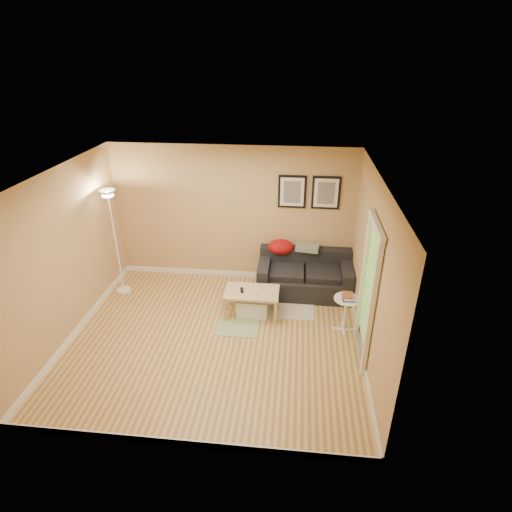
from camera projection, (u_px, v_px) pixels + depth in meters
The scene contains 25 objects.
floor at pixel (216, 338), 6.51m from camera, with size 4.50×4.50×0.00m, color tan.
ceiling at pixel (207, 177), 5.33m from camera, with size 4.50×4.50×0.00m, color white.
wall_back at pixel (233, 215), 7.69m from camera, with size 4.50×4.50×0.00m, color tan.
wall_front at pixel (172, 358), 4.15m from camera, with size 4.50×4.50×0.00m, color tan.
wall_left at pixel (63, 258), 6.13m from camera, with size 4.00×4.00×0.00m, color tan.
wall_right at pixel (371, 273), 5.71m from camera, with size 4.00×4.00×0.00m, color tan.
baseboard_back at pixel (235, 274), 8.25m from camera, with size 4.50×0.02×0.10m, color white.
baseboard_front at pixel (182, 443), 4.72m from camera, with size 4.50×0.02×0.10m, color white.
baseboard_left at pixel (80, 326), 6.70m from camera, with size 0.02×4.00×0.10m, color white.
baseboard_right at pixel (360, 345), 6.28m from camera, with size 0.02×4.00×0.10m, color white.
sofa at pixel (305, 274), 7.57m from camera, with size 1.70×0.90×0.75m, color black, non-canonical shape.
red_throw at pixel (281, 247), 7.68m from camera, with size 0.48×0.36×0.28m, color #A40F0F, non-canonical shape.
plaid_throw at pixel (307, 248), 7.64m from camera, with size 0.42×0.26×0.10m, color tan, non-canonical shape.
framed_print_left at pixel (292, 192), 7.34m from camera, with size 0.50×0.04×0.60m, color black, non-canonical shape.
framed_print_right at pixel (326, 193), 7.29m from camera, with size 0.50×0.04×0.60m, color black, non-canonical shape.
area_rug at pixel (279, 305), 7.33m from camera, with size 1.25×0.85×0.01m, color beige.
green_runner at pixel (238, 327), 6.73m from camera, with size 0.70×0.50×0.01m, color #668C4C.
coffee_table at pixel (252, 303), 6.99m from camera, with size 0.91×0.56×0.45m, color tan, non-canonical shape.
remote_control at pixel (242, 290), 6.90m from camera, with size 0.05×0.16×0.02m, color black.
tape_roll at pixel (256, 294), 6.78m from camera, with size 0.07×0.07×0.03m, color yellow.
storage_bin at pixel (252, 306), 7.02m from camera, with size 0.54×0.39×0.33m, color white, non-canonical shape.
side_table at pixel (345, 314), 6.55m from camera, with size 0.40×0.40×0.61m, color white, non-canonical shape.
book_stack at pixel (348, 296), 6.39m from camera, with size 0.18×0.24×0.07m, color #352D89, non-canonical shape.
floor_lamp at pixel (116, 246), 7.35m from camera, with size 0.26×0.26×1.98m, color white, non-canonical shape.
doorway at pixel (367, 296), 5.70m from camera, with size 0.12×1.01×2.13m, color white, non-canonical shape.
Camera 1 is at (1.18, -5.12, 4.10)m, focal length 28.88 mm.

